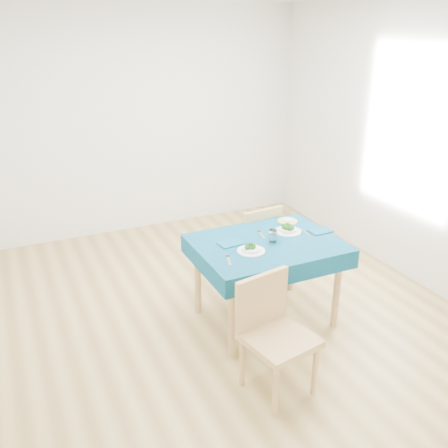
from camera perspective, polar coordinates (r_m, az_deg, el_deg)
name	(u,v)px	position (r m, az deg, el deg)	size (l,w,h in m)	color
room_shell	(224,169)	(4.15, 0.00, 6.36)	(4.02, 4.52, 2.73)	olive
table	(266,282)	(4.38, 4.78, -6.58)	(1.20, 0.91, 0.76)	navy
chair_near	(280,323)	(3.51, 6.44, -11.22)	(0.45, 0.49, 1.12)	tan
chair_far	(251,234)	(4.93, 3.15, -1.16)	(0.42, 0.46, 1.06)	tan
bowl_near	(251,248)	(4.01, 3.11, -2.74)	(0.23, 0.23, 0.07)	white
bowl_far	(288,228)	(4.41, 7.32, -0.50)	(0.23, 0.23, 0.07)	white
fork_near	(229,260)	(3.88, 0.56, -4.17)	(0.02, 0.17, 0.00)	silver
knife_near	(260,250)	(4.06, 4.18, -2.96)	(0.01, 0.19, 0.00)	silver
fork_far	(261,235)	(4.34, 4.29, -1.23)	(0.02, 0.17, 0.00)	silver
knife_far	(306,233)	(4.42, 9.38, -1.03)	(0.02, 0.21, 0.00)	silver
napkin_near	(230,243)	(4.15, 0.73, -2.23)	(0.20, 0.14, 0.01)	navy
napkin_far	(321,231)	(4.48, 10.99, -0.78)	(0.19, 0.14, 0.01)	navy
tumbler_center	(273,235)	(4.23, 5.61, -1.28)	(0.07, 0.07, 0.09)	white
tumbler_side	(273,239)	(4.16, 5.59, -1.74)	(0.07, 0.07, 0.09)	white
side_plate	(288,221)	(4.65, 7.28, 0.33)	(0.18, 0.18, 0.01)	#BECF65
bread_slice	(288,220)	(4.65, 7.29, 0.46)	(0.09, 0.09, 0.01)	beige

